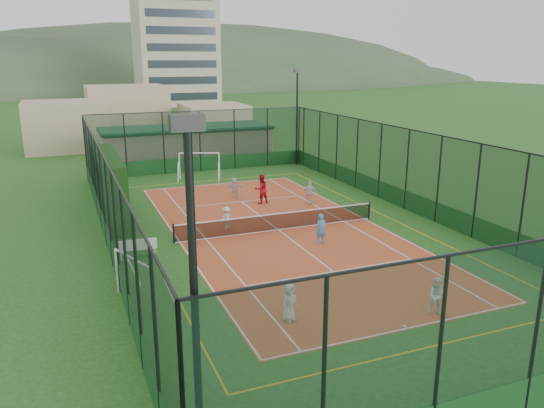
{
  "coord_description": "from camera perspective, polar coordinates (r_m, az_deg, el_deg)",
  "views": [
    {
      "loc": [
        -10.65,
        -25.67,
        9.19
      ],
      "look_at": [
        0.06,
        1.09,
        1.2
      ],
      "focal_mm": 35.0,
      "sensor_mm": 36.0,
      "label": 1
    }
  ],
  "objects": [
    {
      "name": "ground",
      "position": [
        29.27,
        0.68,
        -2.81
      ],
      "size": [
        300.0,
        300.0,
        0.0
      ],
      "primitive_type": "plane",
      "color": "#244D1A",
      "rests_on": "ground"
    },
    {
      "name": "court_slab",
      "position": [
        29.27,
        0.68,
        -2.8
      ],
      "size": [
        11.17,
        23.97,
        0.01
      ],
      "primitive_type": "cube",
      "color": "#CC482D",
      "rests_on": "ground"
    },
    {
      "name": "tennis_net",
      "position": [
        29.11,
        0.69,
        -1.82
      ],
      "size": [
        11.67,
        0.12,
        1.06
      ],
      "primitive_type": null,
      "color": "black",
      "rests_on": "ground"
    },
    {
      "name": "perimeter_fence",
      "position": [
        28.58,
        0.7,
        1.96
      ],
      "size": [
        18.12,
        34.12,
        5.0
      ],
      "primitive_type": null,
      "color": "black",
      "rests_on": "ground"
    },
    {
      "name": "floodlight_sw",
      "position": [
        10.58,
        -8.2,
        -13.25
      ],
      "size": [
        0.6,
        0.26,
        8.25
      ],
      "primitive_type": null,
      "color": "black",
      "rests_on": "ground"
    },
    {
      "name": "floodlight_ne",
      "position": [
        46.72,
        2.69,
        9.25
      ],
      "size": [
        0.6,
        0.26,
        8.25
      ],
      "primitive_type": null,
      "color": "black",
      "rests_on": "ground"
    },
    {
      "name": "clubhouse",
      "position": [
        49.43,
        -9.16,
        6.43
      ],
      "size": [
        15.2,
        7.2,
        3.15
      ],
      "primitive_type": null,
      "color": "tan",
      "rests_on": "ground"
    },
    {
      "name": "apartment_tower",
      "position": [
        110.18,
        -10.45,
        18.27
      ],
      "size": [
        15.0,
        12.0,
        30.0
      ],
      "primitive_type": "cube",
      "color": "beige",
      "rests_on": "ground"
    },
    {
      "name": "distant_hills",
      "position": [
        176.23,
        -18.71,
        11.7
      ],
      "size": [
        200.0,
        60.0,
        24.0
      ],
      "primitive_type": null,
      "color": "#384C33",
      "rests_on": "ground"
    },
    {
      "name": "hedge_left",
      "position": [
        32.59,
        -17.12,
        1.84
      ],
      "size": [
        1.29,
        8.59,
        3.76
      ],
      "primitive_type": "cube",
      "color": "black",
      "rests_on": "ground"
    },
    {
      "name": "white_bench",
      "position": [
        25.94,
        -14.28,
        -4.57
      ],
      "size": [
        1.81,
        0.6,
        1.0
      ],
      "primitive_type": null,
      "rotation": [
        0.0,
        0.0,
        -0.06
      ],
      "color": "white",
      "rests_on": "ground"
    },
    {
      "name": "futsal_goal_near",
      "position": [
        21.16,
        -14.62,
        -8.03
      ],
      "size": [
        2.97,
        1.8,
        1.84
      ],
      "primitive_type": null,
      "rotation": [
        0.0,
        0.0,
        1.94
      ],
      "color": "white",
      "rests_on": "ground"
    },
    {
      "name": "futsal_goal_far",
      "position": [
        41.69,
        -7.82,
        4.06
      ],
      "size": [
        3.31,
        1.98,
        2.06
      ],
      "primitive_type": null,
      "rotation": [
        0.0,
        0.0,
        -0.36
      ],
      "color": "white",
      "rests_on": "ground"
    },
    {
      "name": "child_near_left",
      "position": [
        19.29,
        1.9,
        -10.53
      ],
      "size": [
        0.83,
        0.72,
        1.43
      ],
      "primitive_type": "imported",
      "rotation": [
        0.0,
        0.0,
        0.46
      ],
      "color": "silver",
      "rests_on": "court_slab"
    },
    {
      "name": "child_near_mid",
      "position": [
        26.96,
        5.32,
        -2.7
      ],
      "size": [
        0.59,
        0.4,
        1.59
      ],
      "primitive_type": "imported",
      "rotation": [
        0.0,
        0.0,
        0.03
      ],
      "color": "#478CCA",
      "rests_on": "court_slab"
    },
    {
      "name": "child_near_right",
      "position": [
        20.61,
        17.39,
        -9.47
      ],
      "size": [
        0.9,
        0.86,
        1.46
      ],
      "primitive_type": "imported",
      "rotation": [
        0.0,
        0.0,
        -0.62
      ],
      "color": "white",
      "rests_on": "court_slab"
    },
    {
      "name": "child_far_left",
      "position": [
        29.32,
        -4.91,
        -1.5
      ],
      "size": [
        0.92,
        0.69,
        1.28
      ],
      "primitive_type": "imported",
      "rotation": [
        0.0,
        0.0,
        3.43
      ],
      "color": "silver",
      "rests_on": "court_slab"
    },
    {
      "name": "child_far_right",
      "position": [
        34.17,
        4.09,
        1.2
      ],
      "size": [
        0.97,
        0.76,
        1.54
      ],
      "primitive_type": "imported",
      "rotation": [
        0.0,
        0.0,
        2.65
      ],
      "color": "silver",
      "rests_on": "court_slab"
    },
    {
      "name": "child_far_back",
      "position": [
        35.92,
        -4.06,
        1.77
      ],
      "size": [
        1.33,
        0.67,
        1.37
      ],
      "primitive_type": "imported",
      "rotation": [
        0.0,
        0.0,
        2.92
      ],
      "color": "silver",
      "rests_on": "court_slab"
    },
    {
      "name": "coach",
      "position": [
        34.34,
        -1.17,
        1.63
      ],
      "size": [
        1.01,
        0.83,
        1.9
      ],
      "primitive_type": "imported",
      "rotation": [
        0.0,
        0.0,
        3.27
      ],
      "color": "#B0121D",
      "rests_on": "court_slab"
    },
    {
      "name": "tennis_balls",
      "position": [
        30.13,
        -2.35,
        -2.19
      ],
      "size": [
        2.88,
        1.23,
        0.07
      ],
      "color": "#CCE033",
      "rests_on": "court_slab"
    }
  ]
}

